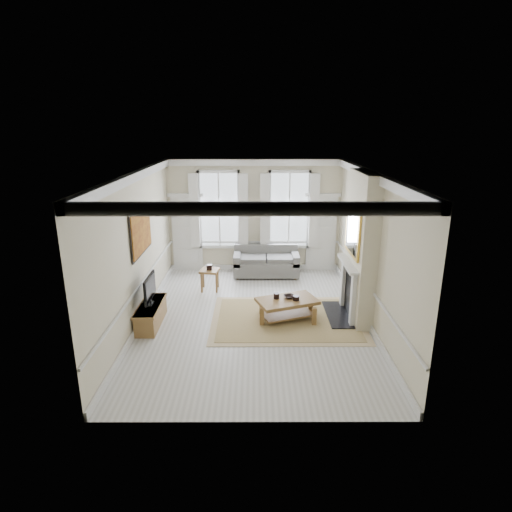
{
  "coord_description": "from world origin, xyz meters",
  "views": [
    {
      "loc": [
        0.02,
        -9.11,
        4.37
      ],
      "look_at": [
        0.05,
        0.98,
        1.25
      ],
      "focal_mm": 30.0,
      "sensor_mm": 36.0,
      "label": 1
    }
  ],
  "objects_px": {
    "coffee_table": "(287,303)",
    "tv_stand": "(151,314)",
    "sofa": "(266,263)",
    "side_table": "(210,273)"
  },
  "relations": [
    {
      "from": "coffee_table",
      "to": "tv_stand",
      "type": "relative_size",
      "value": 1.12
    },
    {
      "from": "side_table",
      "to": "coffee_table",
      "type": "relative_size",
      "value": 0.38
    },
    {
      "from": "sofa",
      "to": "coffee_table",
      "type": "relative_size",
      "value": 1.26
    },
    {
      "from": "sofa",
      "to": "side_table",
      "type": "xyz_separation_m",
      "value": [
        -1.57,
        -1.24,
        0.11
      ]
    },
    {
      "from": "sofa",
      "to": "coffee_table",
      "type": "height_order",
      "value": "sofa"
    },
    {
      "from": "side_table",
      "to": "coffee_table",
      "type": "height_order",
      "value": "side_table"
    },
    {
      "from": "coffee_table",
      "to": "tv_stand",
      "type": "height_order",
      "value": "coffee_table"
    },
    {
      "from": "sofa",
      "to": "side_table",
      "type": "height_order",
      "value": "sofa"
    },
    {
      "from": "sofa",
      "to": "tv_stand",
      "type": "distance_m",
      "value": 4.31
    },
    {
      "from": "side_table",
      "to": "coffee_table",
      "type": "distance_m",
      "value": 2.72
    }
  ]
}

